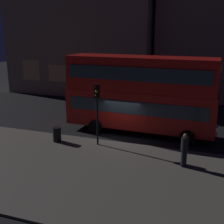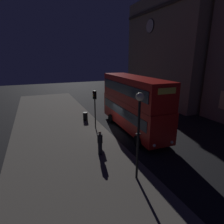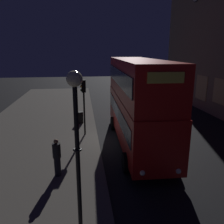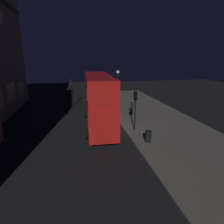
{
  "view_description": "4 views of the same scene",
  "coord_description": "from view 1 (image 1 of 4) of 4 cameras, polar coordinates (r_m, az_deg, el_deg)",
  "views": [
    {
      "loc": [
        5.57,
        -17.98,
        7.23
      ],
      "look_at": [
        -0.92,
        0.88,
        1.56
      ],
      "focal_mm": 46.91,
      "sensor_mm": 36.0,
      "label": 1
    },
    {
      "loc": [
        16.6,
        -7.24,
        7.19
      ],
      "look_at": [
        -0.99,
        0.1,
        1.61
      ],
      "focal_mm": 29.83,
      "sensor_mm": 36.0,
      "label": 2
    },
    {
      "loc": [
        14.66,
        -1.88,
        5.95
      ],
      "look_at": [
        -1.03,
        0.18,
        1.68
      ],
      "focal_mm": 36.57,
      "sensor_mm": 36.0,
      "label": 3
    },
    {
      "loc": [
        -17.76,
        3.7,
        7.08
      ],
      "look_at": [
        1.06,
        0.1,
        1.56
      ],
      "focal_mm": 30.22,
      "sensor_mm": 36.0,
      "label": 4
    }
  ],
  "objects": [
    {
      "name": "litter_bin",
      "position": [
        19.5,
        -10.68,
        -4.3
      ],
      "size": [
        0.54,
        0.54,
        0.96
      ],
      "primitive_type": "cylinder",
      "color": "black",
      "rests_on": "sidewalk_slab"
    },
    {
      "name": "double_decker_bus",
      "position": [
        20.5,
        5.45,
        3.95
      ],
      "size": [
        10.65,
        3.04,
        5.45
      ],
      "rotation": [
        0.0,
        0.0,
        -0.03
      ],
      "color": "red",
      "rests_on": "ground"
    },
    {
      "name": "ground_plane",
      "position": [
        20.16,
        1.65,
        -5.15
      ],
      "size": [
        80.0,
        80.0,
        0.0
      ],
      "primitive_type": "plane",
      "color": "black"
    },
    {
      "name": "pedestrian",
      "position": [
        16.06,
        13.92,
        -7.16
      ],
      "size": [
        0.39,
        0.39,
        1.86
      ],
      "rotation": [
        0.0,
        0.0,
        4.41
      ],
      "color": "black",
      "rests_on": "sidewalk_slab"
    },
    {
      "name": "traffic_light_near_kerb",
      "position": [
        17.96,
        -2.93,
        2.01
      ],
      "size": [
        0.36,
        0.38,
        3.91
      ],
      "rotation": [
        0.0,
        0.0,
        0.18
      ],
      "color": "black",
      "rests_on": "sidewalk_slab"
    },
    {
      "name": "sidewalk_slab",
      "position": [
        15.53,
        -4.42,
        -11.68
      ],
      "size": [
        44.0,
        8.93,
        0.12
      ],
      "primitive_type": "cube",
      "color": "#5B564F",
      "rests_on": "ground"
    },
    {
      "name": "building_with_clock",
      "position": [
        35.93,
        -4.92,
        17.23
      ],
      "size": [
        16.45,
        9.47,
        16.22
      ],
      "color": "tan",
      "rests_on": "ground"
    }
  ]
}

